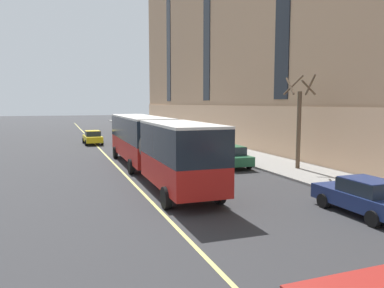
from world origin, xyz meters
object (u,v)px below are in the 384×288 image
(street_tree_mid_block, at_px, (299,120))
(city_bus, at_px, (151,142))
(taxi_cab, at_px, (93,137))
(parked_car_black_3, at_px, (199,147))
(parked_car_green_4, at_px, (230,156))
(parked_car_navy_1, at_px, (364,197))
(parked_car_silver_2, at_px, (163,135))

(street_tree_mid_block, bearing_deg, city_bus, 168.21)
(city_bus, relative_size, taxi_cab, 4.44)
(parked_car_black_3, bearing_deg, parked_car_green_4, -89.88)
(parked_car_black_3, xyz_separation_m, parked_car_green_4, (0.01, -6.38, -0.00))
(parked_car_green_4, distance_m, street_tree_mid_block, 5.48)
(parked_car_navy_1, height_order, taxi_cab, same)
(parked_car_green_4, height_order, street_tree_mid_block, street_tree_mid_block)
(city_bus, bearing_deg, parked_car_navy_1, -62.78)
(parked_car_green_4, relative_size, taxi_cab, 1.02)
(city_bus, relative_size, parked_car_silver_2, 4.18)
(parked_car_navy_1, height_order, street_tree_mid_block, street_tree_mid_block)
(parked_car_black_3, xyz_separation_m, taxi_cab, (-8.07, 12.66, -0.00))
(parked_car_silver_2, relative_size, street_tree_mid_block, 0.72)
(parked_car_green_4, bearing_deg, taxi_cab, 113.00)
(parked_car_navy_1, height_order, parked_car_silver_2, same)
(taxi_cab, relative_size, street_tree_mid_block, 0.68)
(city_bus, xyz_separation_m, parked_car_green_4, (6.12, 0.83, -1.35))
(city_bus, xyz_separation_m, street_tree_mid_block, (9.91, -2.07, 1.33))
(city_bus, height_order, parked_car_navy_1, city_bus)
(city_bus, xyz_separation_m, parked_car_black_3, (6.11, 7.21, -1.35))
(parked_car_black_3, bearing_deg, parked_car_navy_1, -90.01)
(parked_car_navy_1, relative_size, parked_car_silver_2, 0.96)
(street_tree_mid_block, bearing_deg, taxi_cab, 118.42)
(taxi_cab, height_order, street_tree_mid_block, street_tree_mid_block)
(city_bus, height_order, parked_car_silver_2, city_bus)
(parked_car_green_4, height_order, taxi_cab, same)
(parked_car_black_3, bearing_deg, street_tree_mid_block, -67.70)
(city_bus, distance_m, parked_car_silver_2, 20.55)
(parked_car_navy_1, bearing_deg, street_tree_mid_block, 68.77)
(city_bus, relative_size, street_tree_mid_block, 3.02)
(city_bus, height_order, parked_car_black_3, city_bus)
(taxi_cab, bearing_deg, parked_car_green_4, -67.00)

